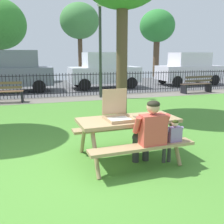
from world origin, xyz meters
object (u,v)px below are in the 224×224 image
Objects in this scene: parked_car_center at (104,70)px; far_tree_midright at (157,27)px; pizza_box_open at (118,112)px; picnic_table_foreground at (128,128)px; parked_car_left at (6,70)px; lamp_post_walkway at (100,40)px; parked_car_right at (189,68)px; far_tree_center at (80,21)px; pizza_slice_on_table at (143,117)px; park_bench_right at (197,85)px; adult_at_table at (150,131)px; park_bench_center at (2,93)px; child_at_table at (172,138)px.

far_tree_midright is (6.14, 5.79, 3.02)m from parked_car_center.
parked_car_center is (2.51, 9.84, 0.12)m from pizza_box_open.
picnic_table_foreground is 0.40× the size of parked_car_left.
pizza_box_open is at bearing -102.37° from lamp_post_walkway.
lamp_post_walkway is 1.04× the size of parked_car_right.
far_tree_center is at bearing 92.54° from parked_car_center.
far_tree_center reaches higher than pizza_slice_on_table.
picnic_table_foreground is 18.12m from far_tree_midright.
park_bench_right is 3.64m from parked_car_right.
parked_car_left is 0.83× the size of far_tree_center.
far_tree_center is (-0.26, 5.79, 3.23)m from parked_car_center.
adult_at_table reaches higher than park_bench_center.
pizza_box_open reaches higher than park_bench_right.
child_at_table is (0.33, -0.51, -0.27)m from pizza_slice_on_table.
pizza_box_open is 7.15m from park_bench_center.
lamp_post_walkway is (1.09, 7.28, 1.83)m from adult_at_table.
parked_car_center is at bearing 32.10° from park_bench_center.
far_tree_center is (0.77, 8.87, 1.75)m from lamp_post_walkway.
far_tree_midright reaches higher than pizza_box_open.
pizza_box_open is 9.23m from park_bench_right.
adult_at_table is (0.20, -0.49, 0.06)m from picnic_table_foreground.
picnic_table_foreground is 10.28m from parked_car_left.
parked_car_left is at bearing 90.91° from park_bench_center.
picnic_table_foreground is 1.14× the size of park_bench_center.
adult_at_table is 0.44m from child_at_table.
parked_car_right is 0.70× the size of far_tree_center.
picnic_table_foreground is at bearing -100.75° from lamp_post_walkway.
park_bench_right is 9.95m from far_tree_midright.
park_bench_center is 10.90m from far_tree_center.
far_tree_center is (1.78, 15.66, 3.46)m from pizza_slice_on_table.
pizza_box_open is at bearing -68.79° from park_bench_center.
picnic_table_foreground is 0.53m from adult_at_table.
parked_car_right is (7.82, 9.87, 0.41)m from picnic_table_foreground.
pizza_box_open is 0.45× the size of adult_at_table.
parked_car_left is at bearing -180.00° from parked_car_right.
child_at_table is 0.21× the size of lamp_post_walkway.
lamp_post_walkway reaches higher than adult_at_table.
adult_at_table is 0.73× the size of park_bench_center.
park_bench_center is 0.42× the size of parked_car_right.
adult_at_table is at bearing -100.32° from pizza_slice_on_table.
pizza_slice_on_table is 16.14m from far_tree_center.
picnic_table_foreground is 6.28× the size of pizza_slice_on_table.
adult_at_table is 7.76m from park_bench_center.
parked_car_right is at bearing -96.23° from far_tree_midright.
pizza_box_open is 1.04m from child_at_table.
far_tree_midright reaches higher than parked_car_right.
parked_car_center is (1.03, 3.08, -1.48)m from lamp_post_walkway.
picnic_table_foreground is at bearing 179.76° from pizza_slice_on_table.
parked_car_left is 5.15m from parked_car_center.
picnic_table_foreground is at bearing 111.72° from adult_at_table.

